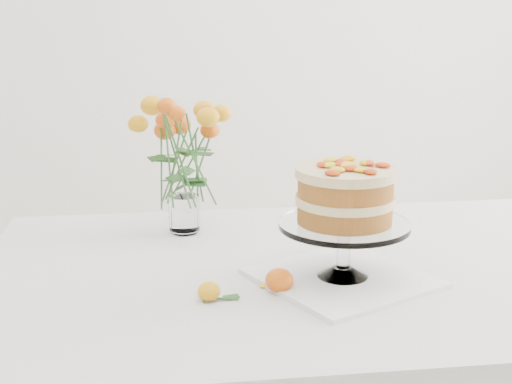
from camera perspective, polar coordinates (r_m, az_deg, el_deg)
table at (r=1.57m, az=4.52°, el=-8.71°), size 1.43×0.93×0.76m
napkin at (r=1.47m, az=6.93°, el=-6.86°), size 0.41×0.41×0.01m
cake_stand at (r=1.42m, az=7.13°, el=-0.72°), size 0.26×0.26×0.24m
rose_vase at (r=1.71m, az=-5.91°, el=3.79°), size 0.27×0.27×0.38m
loose_rose_near at (r=1.36m, az=-3.77°, el=-7.94°), size 0.08×0.04×0.04m
loose_rose_far at (r=1.40m, az=1.90°, el=-7.10°), size 0.10×0.06×0.05m
stray_petal_a at (r=1.43m, az=0.68°, el=-7.50°), size 0.03×0.02×0.00m
stray_petal_b at (r=1.41m, az=4.99°, el=-7.88°), size 0.03×0.02×0.00m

